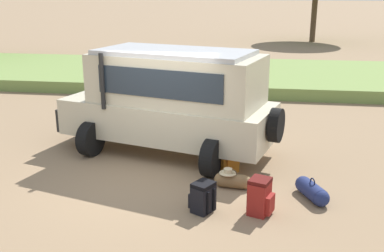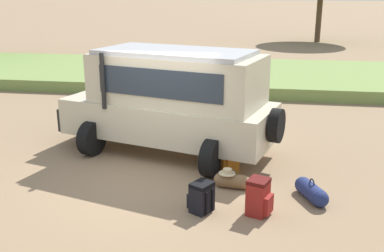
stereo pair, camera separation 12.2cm
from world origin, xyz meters
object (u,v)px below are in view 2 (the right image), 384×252
(safari_vehicle, at_px, (172,99))
(duffel_bag_soft_canvas, at_px, (311,191))
(backpack_near_rear_wheel, at_px, (201,197))
(duffel_bag_low_black_case, at_px, (232,180))
(backpack_beside_front_wheel, at_px, (229,159))
(backpack_cluster_center, at_px, (259,197))

(safari_vehicle, height_order, duffel_bag_soft_canvas, safari_vehicle)
(backpack_near_rear_wheel, height_order, duffel_bag_soft_canvas, backpack_near_rear_wheel)
(safari_vehicle, bearing_deg, duffel_bag_low_black_case, -49.48)
(safari_vehicle, bearing_deg, backpack_near_rear_wheel, -69.10)
(duffel_bag_low_black_case, bearing_deg, backpack_near_rear_wheel, -113.25)
(backpack_beside_front_wheel, height_order, backpack_near_rear_wheel, backpack_beside_front_wheel)
(safari_vehicle, relative_size, backpack_beside_front_wheel, 9.13)
(backpack_beside_front_wheel, xyz_separation_m, backpack_cluster_center, (0.67, -1.79, 0.02))
(safari_vehicle, distance_m, backpack_cluster_center, 3.65)
(backpack_beside_front_wheel, relative_size, backpack_near_rear_wheel, 1.10)
(backpack_cluster_center, bearing_deg, backpack_near_rear_wheel, -176.64)
(backpack_near_rear_wheel, xyz_separation_m, duffel_bag_soft_canvas, (1.94, 0.78, -0.11))
(duffel_bag_low_black_case, distance_m, duffel_bag_soft_canvas, 1.51)
(backpack_cluster_center, bearing_deg, duffel_bag_low_black_case, 118.00)
(backpack_near_rear_wheel, distance_m, duffel_bag_low_black_case, 1.16)
(backpack_near_rear_wheel, bearing_deg, backpack_beside_front_wheel, 80.11)
(backpack_beside_front_wheel, relative_size, backpack_cluster_center, 0.92)
(safari_vehicle, height_order, duffel_bag_low_black_case, safari_vehicle)
(backpack_beside_front_wheel, bearing_deg, backpack_near_rear_wheel, -99.89)
(duffel_bag_soft_canvas, bearing_deg, duffel_bag_low_black_case, 169.47)
(backpack_beside_front_wheel, distance_m, backpack_near_rear_wheel, 1.88)
(safari_vehicle, xyz_separation_m, duffel_bag_low_black_case, (1.56, -1.82, -1.14))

